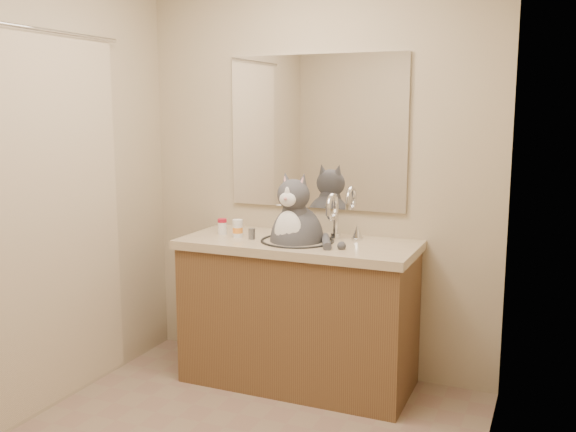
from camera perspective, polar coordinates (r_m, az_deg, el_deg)
The scene contains 8 objects.
room at distance 2.72m, azimuth -6.73°, elevation 1.25°, with size 2.22×2.52×2.42m.
vanity at distance 3.74m, azimuth 0.93°, elevation -8.30°, with size 1.34×0.59×1.12m.
mirror at distance 3.81m, azimuth 2.52°, elevation 7.44°, with size 1.10×0.02×0.90m, color white.
shower_curtain at distance 3.46m, azimuth -21.11°, elevation -0.40°, with size 0.02×1.30×1.93m.
cat at distance 3.62m, azimuth 0.73°, elevation -1.70°, with size 0.43×0.36×0.60m.
pill_bottle_redcap at distance 3.83m, azimuth -5.86°, elevation -0.92°, with size 0.06×0.06×0.09m.
pill_bottle_orange at distance 3.73m, azimuth -4.50°, elevation -1.13°, with size 0.08×0.08×0.10m.
grey_canister at distance 3.67m, azimuth -3.24°, elevation -1.59°, with size 0.05×0.05×0.06m.
Camera 1 is at (1.34, -2.33, 1.59)m, focal length 40.00 mm.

